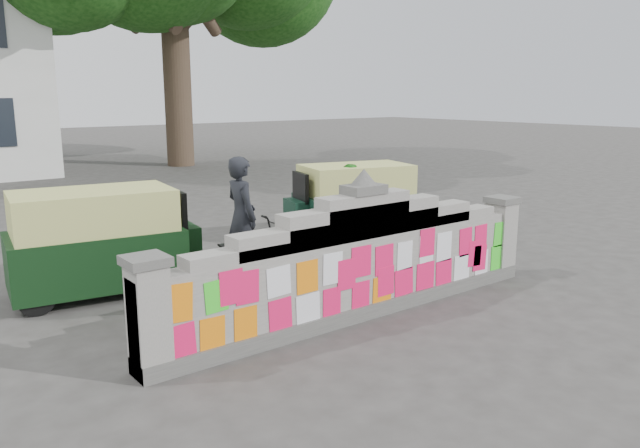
# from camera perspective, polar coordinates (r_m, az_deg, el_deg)

# --- Properties ---
(ground) EXTENTS (100.00, 100.00, 0.00)m
(ground) POSITION_cam_1_polar(r_m,az_deg,el_deg) (8.63, 3.85, -8.30)
(ground) COLOR #383533
(ground) RESTS_ON ground
(parapet_wall) EXTENTS (6.48, 0.44, 2.01)m
(parapet_wall) POSITION_cam_1_polar(r_m,az_deg,el_deg) (8.39, 3.95, -3.51)
(parapet_wall) COLOR #4C4C49
(parapet_wall) RESTS_ON ground
(cyclist_bike) EXTENTS (2.07, 0.82, 1.07)m
(cyclist_bike) POSITION_cam_1_polar(r_m,az_deg,el_deg) (9.60, -7.07, -2.92)
(cyclist_bike) COLOR black
(cyclist_bike) RESTS_ON ground
(cyclist_rider) EXTENTS (0.47, 0.68, 1.81)m
(cyclist_rider) POSITION_cam_1_polar(r_m,az_deg,el_deg) (9.51, -7.13, -0.77)
(cyclist_rider) COLOR black
(cyclist_rider) RESTS_ON ground
(pedestrian) EXTENTS (0.93, 0.97, 1.58)m
(pedestrian) POSITION_cam_1_polar(r_m,az_deg,el_deg) (12.56, 2.92, 1.88)
(pedestrian) COLOR green
(pedestrian) RESTS_ON ground
(rickshaw_left) EXTENTS (2.93, 1.65, 1.58)m
(rickshaw_left) POSITION_cam_1_polar(r_m,az_deg,el_deg) (9.86, -19.42, -1.41)
(rickshaw_left) COLOR black
(rickshaw_left) RESTS_ON ground
(rickshaw_right) EXTENTS (2.85, 1.84, 1.53)m
(rickshaw_right) POSITION_cam_1_polar(r_m,az_deg,el_deg) (12.91, 3.01, 2.17)
(rickshaw_right) COLOR black
(rickshaw_right) RESTS_ON ground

